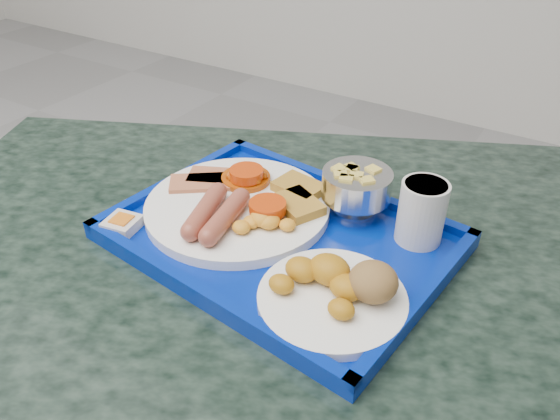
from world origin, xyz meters
name	(u,v)px	position (x,y,z in m)	size (l,w,h in m)	color
table	(265,333)	(0.75, 0.95, 0.51)	(1.29, 1.11, 0.68)	slate
tray	(280,237)	(0.77, 0.97, 0.69)	(0.48, 0.38, 0.03)	#032098
main_plate	(242,204)	(0.69, 0.99, 0.71)	(0.27, 0.27, 0.04)	white
bread_plate	(338,290)	(0.90, 0.89, 0.71)	(0.18, 0.18, 0.06)	white
fruit_bowl	(356,185)	(0.83, 1.07, 0.74)	(0.10, 0.10, 0.07)	silver
juice_cup	(422,210)	(0.94, 1.06, 0.74)	(0.06, 0.06, 0.09)	silver
spoon	(208,173)	(0.59, 1.04, 0.70)	(0.05, 0.19, 0.01)	silver
knife	(175,183)	(0.56, 0.99, 0.70)	(0.01, 0.17, 0.00)	silver
jam_packet	(122,224)	(0.58, 0.86, 0.70)	(0.05, 0.05, 0.02)	silver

